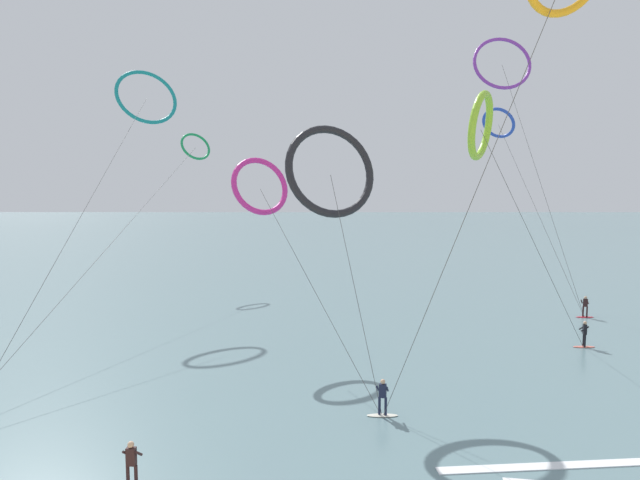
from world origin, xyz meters
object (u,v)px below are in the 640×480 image
Objects in this scene: surfer_coral at (585,336)px; kite_lime at (481,126)px; kite_charcoal at (331,171)px; surfer_navy at (132,468)px; kite_teal at (147,97)px; kite_emerald at (196,147)px; kite_magenta at (261,186)px; kite_violet at (503,63)px; surfer_ivory at (383,400)px; surfer_crimson at (586,308)px; kite_cobalt at (499,123)px.

kite_lime is (-8.09, -3.69, 12.79)m from surfer_coral.
surfer_navy is at bearing -143.91° from kite_charcoal.
kite_emerald is at bearing 45.71° from kite_teal.
kite_magenta is 1.03× the size of kite_charcoal.
kite_violet reaches higher than surfer_coral.
surfer_navy is 0.11× the size of kite_lime.
kite_teal reaches higher than surfer_navy.
kite_teal is at bearing 99.29° from kite_magenta.
surfer_navy is 0.12× the size of kite_magenta.
kite_violet is at bearing 76.01° from surfer_ivory.
surfer_ivory is at bearing -93.58° from kite_magenta.
kite_charcoal is (-20.24, -12.25, 10.32)m from surfer_crimson.
kite_cobalt is 1.18× the size of kite_lime.
surfer_navy is at bearing -129.94° from kite_magenta.
surfer_navy is 0.07× the size of kite_violet.
kite_lime reaches higher than surfer_coral.
kite_cobalt is 31.14m from kite_magenta.
kite_charcoal is at bearing 115.61° from surfer_coral.
surfer_coral is 27.77m from kite_cobalt.
kite_magenta is at bearing -129.18° from surfer_crimson.
surfer_navy is at bearing -119.89° from kite_emerald.
kite_cobalt is 0.77× the size of kite_violet.
kite_lime is (-12.00, -11.56, 12.79)m from surfer_crimson.
kite_emerald is (1.83, 10.26, -3.58)m from kite_teal.
surfer_ivory is 0.06× the size of kite_teal.
surfer_navy is at bearing -101.12° from surfer_crimson.
kite_cobalt reaches higher than kite_magenta.
kite_teal is 0.76× the size of kite_emerald.
surfer_ivory is (-14.10, -10.36, 0.00)m from surfer_coral.
kite_cobalt is (15.58, 33.02, 15.98)m from surfer_ivory.
surfer_ivory is 0.09× the size of kite_cobalt.
surfer_navy is 0.09× the size of kite_cobalt.
surfer_crimson is 8.79m from surfer_coral.
surfer_crimson is 0.04× the size of kite_emerald.
kite_violet reaches higher than kite_charcoal.
surfer_crimson is at bearing 144.54° from kite_cobalt.
kite_violet is 21.95m from kite_lime.
kite_violet reaches higher than surfer_ivory.
surfer_ivory is 16.94m from kite_magenta.
surfer_navy is at bearing 102.73° from kite_cobalt.
kite_charcoal is at bearing 123.81° from surfer_ivory.
surfer_coral is 39.38m from kite_teal.
surfer_crimson is 40.66m from kite_emerald.
surfer_ivory is 35.42m from kite_teal.
surfer_ivory is 0.12× the size of kite_magenta.
kite_teal reaches higher than kite_lime.
surfer_navy is 48.79m from kite_cobalt.
surfer_ivory is 15.62m from kite_lime.
kite_cobalt is at bearing 60.46° from surfer_navy.
kite_teal is at bearing 108.98° from surfer_navy.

